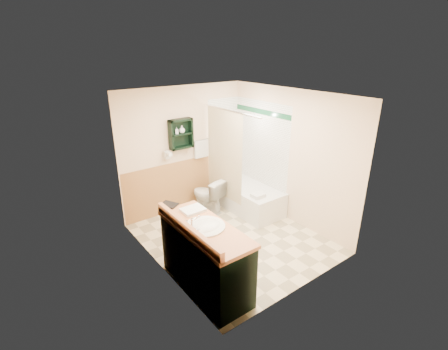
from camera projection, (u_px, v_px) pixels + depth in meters
floor at (232, 239)px, 5.51m from camera, size 3.00×3.00×0.00m
back_wall at (183, 150)px, 6.20m from camera, size 2.60×0.04×2.40m
left_wall at (155, 194)px, 4.33m from camera, size 0.04×3.00×2.40m
right_wall at (290, 157)px, 5.80m from camera, size 0.04×3.00×2.40m
ceiling at (233, 93)px, 4.61m from camera, size 2.60×3.00×0.04m
wainscot_left at (161, 238)px, 4.61m from camera, size 2.98×2.98×1.00m
wainscot_back at (186, 184)px, 6.43m from camera, size 2.58×2.58×1.00m
mirror_frame at (177, 186)px, 3.84m from camera, size 1.30×1.30×1.00m
mirror_glass at (177, 186)px, 3.84m from camera, size 1.20×1.20×0.90m
tile_right at (260, 155)px, 6.39m from camera, size 1.50×1.50×2.10m
tile_back at (227, 148)px, 6.79m from camera, size 0.95×0.95×2.10m
tile_accent at (261, 112)px, 6.07m from camera, size 1.50×1.50×0.10m
wall_shelf at (181, 134)px, 5.93m from camera, size 0.45×0.15×0.55m
hair_dryer at (167, 155)px, 5.91m from camera, size 0.10×0.24×0.18m
towel_bar at (201, 140)px, 6.28m from camera, size 0.40×0.06×0.40m
curtain_rod at (230, 111)px, 5.62m from camera, size 0.03×1.60×0.03m
shower_curtain at (224, 155)px, 6.07m from camera, size 1.05×1.05×1.70m
vanity at (206, 257)px, 4.26m from camera, size 0.59×1.46×0.92m
bathtub at (247, 197)px, 6.45m from camera, size 0.73×1.50×0.49m
toilet at (208, 195)px, 6.32m from camera, size 0.54×0.76×0.67m
counter_towel at (193, 210)px, 4.47m from camera, size 0.31×0.24×0.04m
vanity_book at (165, 200)px, 4.51m from camera, size 0.17×0.10×0.24m
tub_towel at (258, 195)px, 5.88m from camera, size 0.23×0.19×0.07m
soap_bottle_a at (177, 132)px, 5.86m from camera, size 0.10×0.13×0.06m
soap_bottle_b at (182, 130)px, 5.91m from camera, size 0.12×0.15×0.11m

